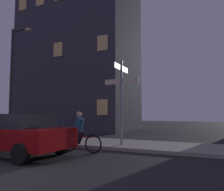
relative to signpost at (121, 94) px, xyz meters
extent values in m
cube|color=gray|center=(-1.17, 0.58, -2.35)|extent=(40.00, 2.83, 0.14)
cylinder|color=gray|center=(0.00, 0.00, -0.37)|extent=(0.12, 0.12, 3.83)
cube|color=beige|center=(0.00, 0.00, 1.19)|extent=(0.03, 1.57, 0.24)
cube|color=beige|center=(0.00, 0.00, 0.58)|extent=(1.66, 0.03, 0.24)
cylinder|color=#2D2D30|center=(-7.59, 0.44, 1.07)|extent=(0.16, 0.16, 6.71)
cylinder|color=#2D2D30|center=(-6.94, 0.44, 4.28)|extent=(1.31, 0.10, 0.10)
ellipsoid|color=#F9E099|center=(-6.28, 0.44, 4.18)|extent=(0.44, 0.28, 0.20)
cube|color=maroon|center=(-3.02, -3.28, -1.74)|extent=(4.63, 2.06, 0.68)
cube|color=#23282D|center=(-2.82, -3.29, -1.15)|extent=(2.40, 1.80, 0.50)
cylinder|color=black|center=(-4.47, -2.29, -2.10)|extent=(0.65, 0.25, 0.64)
cylinder|color=black|center=(-1.56, -4.27, -2.10)|extent=(0.65, 0.25, 0.64)
cylinder|color=black|center=(-1.48, -2.43, -2.10)|extent=(0.65, 0.25, 0.64)
torus|color=black|center=(-0.48, -1.73, -2.06)|extent=(0.72, 0.08, 0.72)
torus|color=black|center=(-1.58, -1.76, -2.06)|extent=(0.72, 0.08, 0.72)
cylinder|color=red|center=(-1.03, -1.75, -1.81)|extent=(1.00, 0.07, 0.04)
cylinder|color=navy|center=(-1.13, -1.75, -1.34)|extent=(0.46, 0.33, 0.61)
sphere|color=tan|center=(-1.13, -1.75, -0.92)|extent=(0.22, 0.22, 0.22)
cylinder|color=black|center=(-1.08, -1.66, -1.84)|extent=(0.34, 0.13, 0.55)
cylinder|color=black|center=(-1.07, -1.84, -1.84)|extent=(0.34, 0.13, 0.55)
cube|color=#383842|center=(-8.15, 8.94, 6.56)|extent=(10.74, 6.62, 17.97)
cube|color=#F2C672|center=(-3.85, 5.60, -0.42)|extent=(0.90, 0.06, 1.20)
cube|color=#F2C672|center=(-8.15, 5.60, 4.57)|extent=(0.90, 0.06, 1.20)
cube|color=#F2C672|center=(-3.85, 5.60, 4.57)|extent=(0.90, 0.06, 1.20)
cube|color=#F2C672|center=(-12.45, 5.60, 9.56)|extent=(0.90, 0.06, 1.20)
camera|label=1|loc=(3.77, -9.25, -0.87)|focal=35.27mm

